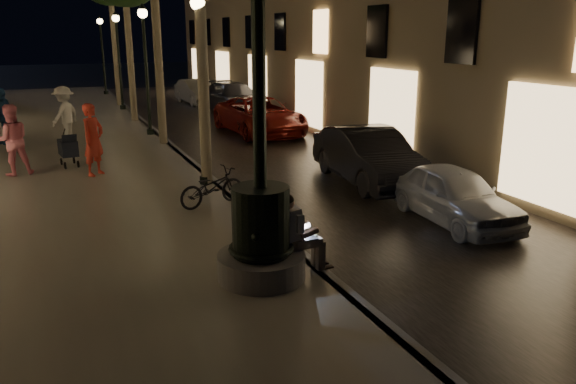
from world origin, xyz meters
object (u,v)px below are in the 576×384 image
car_third (260,116)px  stroller (68,148)px  lamp_curb_c (118,48)px  lamp_curb_a (200,64)px  pedestrian_white (65,114)px  lamp_curb_b (145,53)px  car_second (369,156)px  pedestrian_pink (12,140)px  car_front (454,195)px  pedestrian_red (93,140)px  car_fifth (197,92)px  car_rear (234,98)px  fountain_lamppost (261,217)px  bicycle (212,187)px  pedestrian_blue (3,116)px  seated_man_laptop (297,231)px  lamp_curb_d (102,45)px

car_third → stroller: bearing=-153.4°
lamp_curb_c → car_third: lamp_curb_c is taller
lamp_curb_a → stroller: lamp_curb_a is taller
stroller → pedestrian_white: size_ratio=0.55×
lamp_curb_b → lamp_curb_c: 8.00m
car_second → pedestrian_pink: pedestrian_pink is taller
car_front → pedestrian_red: pedestrian_red is taller
pedestrian_red → pedestrian_pink: bearing=112.1°
pedestrian_pink → pedestrian_white: 4.96m
car_fifth → lamp_curb_c: bearing=-157.9°
lamp_curb_c → car_rear: size_ratio=0.91×
fountain_lamppost → lamp_curb_b: 14.16m
car_fifth → pedestrian_pink: 17.67m
stroller → bicycle: bearing=-70.7°
stroller → car_rear: size_ratio=0.21×
car_front → car_third: car_third is taller
car_rear → lamp_curb_c: bearing=151.0°
stroller → pedestrian_blue: bearing=104.1°
car_second → seated_man_laptop: bearing=-125.6°
car_front → lamp_curb_a: bearing=137.7°
lamp_curb_a → car_rear: (5.22, 13.75, -2.47)m
car_second → car_fifth: car_second is taller
pedestrian_red → pedestrian_white: (-0.51, 5.59, -0.00)m
fountain_lamppost → pedestrian_pink: 9.76m
fountain_lamppost → lamp_curb_d: bearing=88.7°
lamp_curb_d → pedestrian_blue: size_ratio=2.46×
pedestrian_white → lamp_curb_c: bearing=-160.5°
fountain_lamppost → car_front: (5.00, 1.50, -0.60)m
pedestrian_white → car_rear: bearing=165.7°
car_rear → pedestrian_blue: 11.68m
fountain_lamppost → pedestrian_red: bearing=102.6°
car_second → car_third: size_ratio=0.86×
car_front → car_fifth: 22.67m
fountain_lamppost → bicycle: bearing=85.1°
lamp_curb_b → pedestrian_white: size_ratio=2.45×
car_rear → car_fifth: size_ratio=1.24×
lamp_curb_a → pedestrian_white: bearing=111.4°
seated_man_laptop → lamp_curb_b: bearing=89.6°
lamp_curb_d → car_rear: bearing=-63.0°
seated_man_laptop → car_second: (4.39, 5.04, -0.16)m
lamp_curb_b → pedestrian_red: lamp_curb_b is taller
car_front → pedestrian_red: (-6.81, 6.60, 0.57)m
pedestrian_blue → lamp_curb_a: bearing=-1.3°
seated_man_laptop → lamp_curb_b: size_ratio=0.28×
lamp_curb_d → stroller: size_ratio=4.43×
stroller → car_fifth: car_fifth is taller
lamp_curb_d → car_rear: (5.22, -10.25, -2.47)m
car_rear → car_fifth: 4.49m
car_front → pedestrian_pink: 11.59m
seated_man_laptop → bicycle: 4.10m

